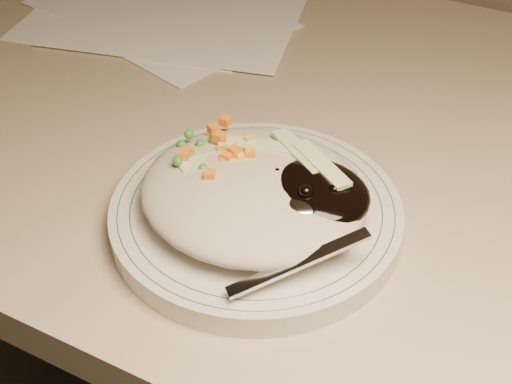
% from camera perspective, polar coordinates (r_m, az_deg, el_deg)
% --- Properties ---
extents(desk, '(1.40, 0.70, 0.74)m').
position_cam_1_polar(desk, '(0.85, 12.07, -7.89)').
color(desk, tan).
rests_on(desk, ground).
extents(plate, '(0.25, 0.25, 0.02)m').
position_cam_1_polar(plate, '(0.61, 0.00, -1.87)').
color(plate, silver).
rests_on(plate, desk).
extents(plate_rim, '(0.24, 0.24, 0.00)m').
position_cam_1_polar(plate_rim, '(0.61, 0.00, -1.16)').
color(plate_rim, '#144723').
rests_on(plate_rim, plate).
extents(meal, '(0.21, 0.19, 0.05)m').
position_cam_1_polar(meal, '(0.59, 0.33, 0.25)').
color(meal, '#B0A68F').
rests_on(meal, plate).
extents(papers, '(0.39, 0.30, 0.00)m').
position_cam_1_polar(papers, '(0.97, -7.58, 13.95)').
color(papers, white).
rests_on(papers, desk).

